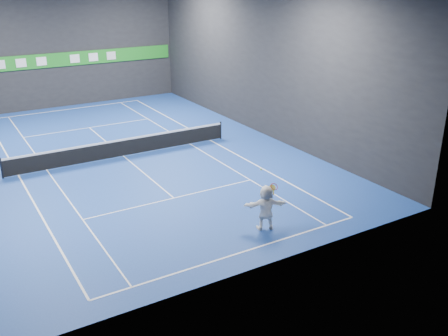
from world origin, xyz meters
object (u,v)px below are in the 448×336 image
tennis_ball (261,170)px  tennis_net (123,147)px  tennis_racket (274,187)px  player (266,208)px

tennis_ball → tennis_net: 11.08m
tennis_racket → player: bearing=-173.0°
tennis_ball → tennis_net: tennis_ball is taller
tennis_ball → tennis_net: size_ratio=0.01×
tennis_racket → tennis_ball: bearing=179.0°
tennis_ball → tennis_racket: bearing=-1.0°
tennis_net → tennis_racket: 11.08m
tennis_ball → tennis_racket: tennis_ball is taller
tennis_ball → player: bearing=-13.6°
tennis_net → tennis_ball: bearing=-81.5°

